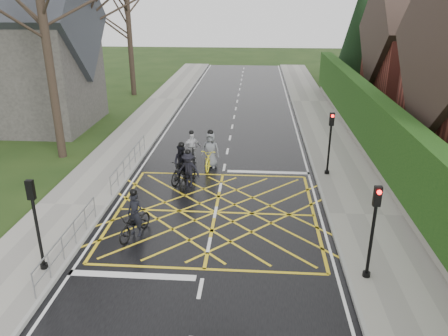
# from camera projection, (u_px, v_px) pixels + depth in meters

# --- Properties ---
(ground) EXTENTS (120.00, 120.00, 0.00)m
(ground) POSITION_uv_depth(u_px,v_px,m) (215.00, 212.00, 17.87)
(ground) COLOR black
(ground) RESTS_ON ground
(road) EXTENTS (9.00, 80.00, 0.01)m
(road) POSITION_uv_depth(u_px,v_px,m) (215.00, 212.00, 17.87)
(road) COLOR black
(road) RESTS_ON ground
(sidewalk_right) EXTENTS (3.00, 80.00, 0.15)m
(sidewalk_right) POSITION_uv_depth(u_px,v_px,m) (365.00, 216.00, 17.44)
(sidewalk_right) COLOR gray
(sidewalk_right) RESTS_ON ground
(sidewalk_left) EXTENTS (3.00, 80.00, 0.15)m
(sidewalk_left) POSITION_uv_depth(u_px,v_px,m) (73.00, 206.00, 18.25)
(sidewalk_left) COLOR gray
(sidewalk_left) RESTS_ON ground
(stone_wall) EXTENTS (0.50, 38.00, 0.70)m
(stone_wall) POSITION_uv_depth(u_px,v_px,m) (373.00, 158.00, 22.78)
(stone_wall) COLOR slate
(stone_wall) RESTS_ON ground
(hedge) EXTENTS (0.90, 38.00, 2.80)m
(hedge) POSITION_uv_depth(u_px,v_px,m) (378.00, 126.00, 22.13)
(hedge) COLOR black
(hedge) RESTS_ON stone_wall
(house_far) EXTENTS (9.80, 8.80, 10.30)m
(house_far) POSITION_uv_depth(u_px,v_px,m) (438.00, 52.00, 31.94)
(house_far) COLOR maroon
(house_far) RESTS_ON ground
(conifer) EXTENTS (4.60, 4.60, 10.00)m
(conifer) POSITION_uv_depth(u_px,v_px,m) (360.00, 34.00, 39.39)
(conifer) COLOR black
(conifer) RESTS_ON ground
(church) EXTENTS (8.80, 7.80, 11.00)m
(church) POSITION_uv_depth(u_px,v_px,m) (23.00, 51.00, 28.09)
(church) COLOR #2D2B28
(church) RESTS_ON ground
(tree_near) EXTENTS (9.24, 9.24, 11.44)m
(tree_near) POSITION_uv_depth(u_px,v_px,m) (41.00, 3.00, 21.12)
(tree_near) COLOR black
(tree_near) RESTS_ON ground
(tree_far) EXTENTS (8.40, 8.40, 10.40)m
(tree_far) POSITION_uv_depth(u_px,v_px,m) (128.00, 9.00, 36.23)
(tree_far) COLOR black
(tree_far) RESTS_ON ground
(railing_south) EXTENTS (0.05, 5.04, 1.03)m
(railing_south) POSITION_uv_depth(u_px,v_px,m) (68.00, 235.00, 14.66)
(railing_south) COLOR slate
(railing_south) RESTS_ON ground
(railing_north) EXTENTS (0.05, 6.04, 1.03)m
(railing_north) POSITION_uv_depth(u_px,v_px,m) (129.00, 158.00, 21.60)
(railing_north) COLOR slate
(railing_north) RESTS_ON ground
(traffic_light_ne) EXTENTS (0.24, 0.31, 3.21)m
(traffic_light_ne) POSITION_uv_depth(u_px,v_px,m) (330.00, 144.00, 20.80)
(traffic_light_ne) COLOR black
(traffic_light_ne) RESTS_ON ground
(traffic_light_se) EXTENTS (0.24, 0.31, 3.21)m
(traffic_light_se) POSITION_uv_depth(u_px,v_px,m) (372.00, 234.00, 13.02)
(traffic_light_se) COLOR black
(traffic_light_se) RESTS_ON ground
(traffic_light_sw) EXTENTS (0.24, 0.31, 3.21)m
(traffic_light_sw) POSITION_uv_depth(u_px,v_px,m) (37.00, 226.00, 13.44)
(traffic_light_sw) COLOR black
(traffic_light_sw) RESTS_ON ground
(cyclist_rear) EXTENTS (1.26, 2.02, 1.86)m
(cyclist_rear) POSITION_uv_depth(u_px,v_px,m) (135.00, 221.00, 15.95)
(cyclist_rear) COLOR black
(cyclist_rear) RESTS_ON ground
(cyclist_back) EXTENTS (1.22, 2.05, 1.98)m
(cyclist_back) POSITION_uv_depth(u_px,v_px,m) (182.00, 167.00, 20.54)
(cyclist_back) COLOR black
(cyclist_back) RESTS_ON ground
(cyclist_mid) EXTENTS (1.18, 1.97, 1.82)m
(cyclist_mid) POSITION_uv_depth(u_px,v_px,m) (188.00, 173.00, 20.03)
(cyclist_mid) COLOR black
(cyclist_mid) RESTS_ON ground
(cyclist_front) EXTENTS (1.05, 1.81, 1.75)m
(cyclist_front) POSITION_uv_depth(u_px,v_px,m) (192.00, 151.00, 23.02)
(cyclist_front) COLOR black
(cyclist_front) RESTS_ON ground
(cyclist_lead) EXTENTS (0.95, 2.13, 2.02)m
(cyclist_lead) POSITION_uv_depth(u_px,v_px,m) (210.00, 155.00, 22.27)
(cyclist_lead) COLOR yellow
(cyclist_lead) RESTS_ON ground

